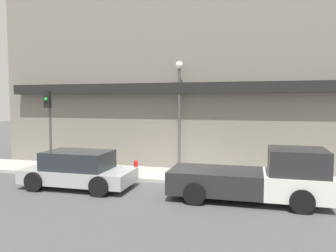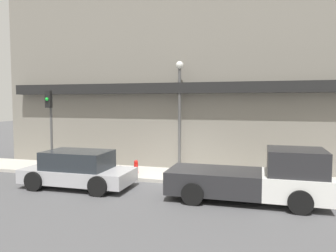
{
  "view_description": "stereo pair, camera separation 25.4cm",
  "coord_description": "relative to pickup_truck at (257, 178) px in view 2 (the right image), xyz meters",
  "views": [
    {
      "loc": [
        3.45,
        -13.04,
        3.42
      ],
      "look_at": [
        -0.27,
        1.01,
        2.35
      ],
      "focal_mm": 35.0,
      "sensor_mm": 36.0,
      "label": 1
    },
    {
      "loc": [
        3.7,
        -12.97,
        3.42
      ],
      "look_at": [
        -0.27,
        1.01,
        2.35
      ],
      "focal_mm": 35.0,
      "sensor_mm": 36.0,
      "label": 2
    }
  ],
  "objects": [
    {
      "name": "pickup_truck",
      "position": [
        0.0,
        0.0,
        0.0
      ],
      "size": [
        5.38,
        2.17,
        1.87
      ],
      "rotation": [
        0.0,
        0.0,
        0.04
      ],
      "color": "white",
      "rests_on": "ground"
    },
    {
      "name": "street_lamp",
      "position": [
        -3.62,
        3.57,
        2.59
      ],
      "size": [
        0.36,
        0.36,
        5.17
      ],
      "color": "#4C4C4C",
      "rests_on": "sidewalk"
    },
    {
      "name": "ground_plane",
      "position": [
        -3.63,
        1.54,
        -0.82
      ],
      "size": [
        80.0,
        80.0,
        0.0
      ],
      "primitive_type": "plane",
      "color": "#4C4C4F"
    },
    {
      "name": "traffic_light",
      "position": [
        -9.56,
        1.95,
        1.94
      ],
      "size": [
        0.28,
        0.42,
        3.8
      ],
      "color": "#4C4C4C",
      "rests_on": "sidewalk"
    },
    {
      "name": "parked_car",
      "position": [
        -6.92,
        0.0,
        -0.09
      ],
      "size": [
        4.4,
        2.08,
        1.47
      ],
      "rotation": [
        0.0,
        0.0,
        0.04
      ],
      "color": "#ADADB2",
      "rests_on": "ground"
    },
    {
      "name": "building",
      "position": [
        -3.62,
        5.54,
        4.98
      ],
      "size": [
        19.8,
        3.8,
        11.63
      ],
      "color": "gray",
      "rests_on": "ground"
    },
    {
      "name": "sidewalk",
      "position": [
        -3.63,
        2.8,
        -0.74
      ],
      "size": [
        36.0,
        2.52,
        0.15
      ],
      "color": "#B7B2A8",
      "rests_on": "ground"
    },
    {
      "name": "fire_hydrant",
      "position": [
        -5.4,
        2.42,
        -0.36
      ],
      "size": [
        0.19,
        0.19,
        0.61
      ],
      "color": "red",
      "rests_on": "sidewalk"
    }
  ]
}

